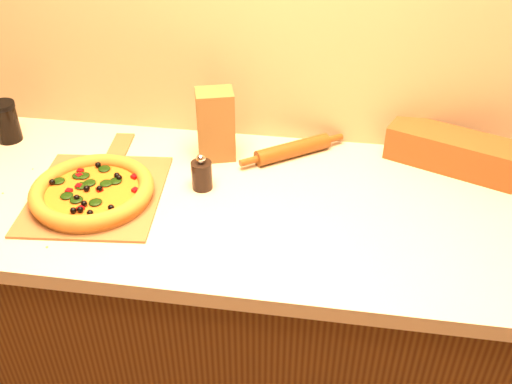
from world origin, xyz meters
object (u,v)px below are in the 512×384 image
pizza_peel (99,191)px  rolling_pin (293,149)px  pizza (92,191)px  dark_jar (6,122)px  pepper_grinder (202,174)px

pizza_peel → rolling_pin: rolling_pin is taller
pizza → rolling_pin: (0.47, 0.28, -0.00)m
pizza_peel → dark_jar: (-0.36, 0.22, 0.06)m
pepper_grinder → dark_jar: dark_jar is taller
rolling_pin → dark_jar: (-0.83, -0.03, 0.04)m
rolling_pin → dark_jar: dark_jar is taller
dark_jar → pizza: bearing=-35.0°
pizza → dark_jar: size_ratio=2.58×
pizza_peel → dark_jar: 0.42m
pizza_peel → pizza: (0.00, -0.03, 0.02)m
pizza → pepper_grinder: 0.28m
pizza → dark_jar: (-0.36, 0.25, 0.03)m
pepper_grinder → rolling_pin: pepper_grinder is taller
pizza → pizza_peel: bearing=92.5°
rolling_pin → pepper_grinder: bearing=-138.8°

